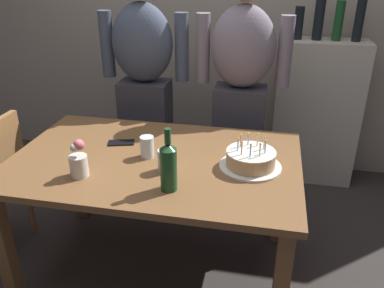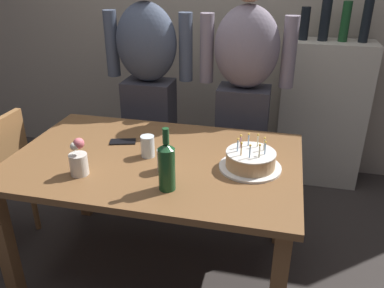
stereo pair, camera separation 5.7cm
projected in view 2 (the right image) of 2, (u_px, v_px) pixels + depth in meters
name	position (u px, v px, depth m)	size (l,w,h in m)	color
ground_plane	(160.00, 266.00, 2.40)	(10.00, 10.00, 0.00)	#332D2B
back_wall	(212.00, 10.00, 3.20)	(5.20, 0.10, 2.60)	#9E9384
dining_table	(156.00, 174.00, 2.12)	(1.50, 0.96, 0.74)	brown
birthday_cake	(251.00, 160.00, 1.96)	(0.31, 0.31, 0.16)	white
water_glass_near	(148.00, 146.00, 2.07)	(0.07, 0.07, 0.11)	silver
water_glass_far	(165.00, 160.00, 1.94)	(0.07, 0.07, 0.11)	silver
wine_bottle	(167.00, 165.00, 1.75)	(0.08, 0.08, 0.30)	#194723
cell_phone	(123.00, 142.00, 2.25)	(0.14, 0.07, 0.01)	black
flower_vase	(79.00, 160.00, 1.89)	(0.09, 0.09, 0.19)	silver
person_man_bearded	(149.00, 87.00, 2.75)	(0.61, 0.27, 1.66)	#33333D
person_woman_cardigan	(244.00, 94.00, 2.61)	(0.61, 0.27, 1.66)	#33333D
shelf_cabinet	(321.00, 112.00, 3.12)	(0.65, 0.30, 1.43)	beige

